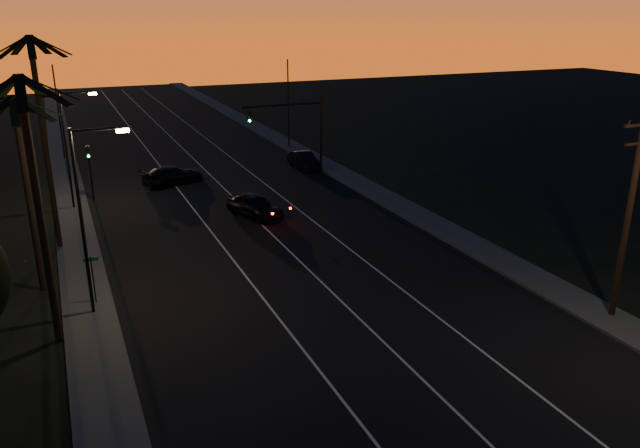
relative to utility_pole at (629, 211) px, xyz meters
name	(u,v)px	position (x,y,z in m)	size (l,w,h in m)	color
road	(252,222)	(-11.60, 20.00, -5.31)	(20.00, 170.00, 0.01)	black
sidewalk_left	(78,245)	(-22.80, 20.00, -5.24)	(2.40, 170.00, 0.16)	#3A3A37
sidewalk_right	(394,202)	(-0.40, 20.00, -5.24)	(2.40, 170.00, 0.16)	#3A3A37
lane_stripe_left	(208,228)	(-14.60, 20.00, -5.30)	(0.12, 160.00, 0.01)	silver
lane_stripe_mid	(258,221)	(-11.10, 20.00, -5.30)	(0.12, 160.00, 0.01)	silver
lane_stripe_right	(306,215)	(-7.60, 20.00, -5.30)	(0.12, 160.00, 0.01)	silver
palm_near	(36,186)	(-24.20, 8.00, 1.76)	(4.25, 4.16, 11.53)	black
palm_mid	(25,173)	(-24.80, 14.00, 0.94)	(4.25, 4.16, 10.03)	black
palm_far	(42,124)	(-23.80, 20.00, 2.30)	(4.25, 4.16, 12.53)	black
streetlight_left_near	(87,208)	(-22.30, 10.00, 0.01)	(2.55, 0.26, 9.00)	black
streetlight_left_far	(70,140)	(-22.29, 28.00, -0.25)	(2.55, 0.26, 8.50)	black
street_sign	(93,274)	(-22.40, 11.00, -3.66)	(0.70, 0.06, 2.60)	black
utility_pole	(629,211)	(0.00, 0.00, 0.00)	(2.20, 0.28, 10.00)	black
signal_mast	(295,122)	(-4.46, 29.99, -0.53)	(7.10, 0.41, 7.00)	black
signal_post	(89,163)	(-21.10, 29.98, -2.42)	(0.28, 0.37, 4.20)	black
far_pole_left	(59,113)	(-22.60, 45.00, -0.82)	(0.14, 0.14, 9.00)	black
far_pole_right	(288,104)	(-0.60, 42.00, -0.82)	(0.14, 0.14, 9.00)	black
lead_car	(255,206)	(-10.99, 21.10, -4.50)	(3.66, 5.53, 1.61)	black
right_car	(304,160)	(-2.60, 32.73, -4.56)	(1.75, 4.59, 1.49)	black
cross_car	(173,175)	(-14.63, 32.03, -4.55)	(5.64, 3.77, 1.52)	black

